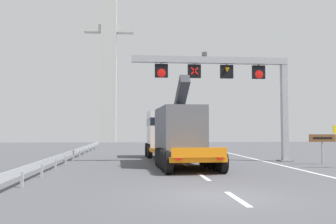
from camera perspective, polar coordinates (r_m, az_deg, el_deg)
ground at (r=12.48m, az=7.81°, el=-12.59°), size 112.00×112.00×0.00m
lane_markings at (r=31.00m, az=0.63°, el=-6.73°), size 0.20×52.16×0.01m
edge_line_right at (r=25.69m, az=15.26°, el=-7.44°), size 0.20×63.00×0.01m
overhead_lane_gantry at (r=26.24m, az=9.74°, el=5.16°), size 11.02×0.90×7.47m
heavy_haul_truck_orange at (r=25.72m, az=0.72°, el=-3.11°), size 3.61×14.16×5.30m
tourist_info_sign_brown at (r=25.51m, az=22.37°, el=-4.10°), size 1.74×0.15×1.88m
guardrail_left at (r=28.61m, az=-13.79°, el=-5.86°), size 0.13×36.58×0.76m
bridge_pylon_distant at (r=70.85m, az=-8.96°, el=9.47°), size 9.00×2.00×33.53m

